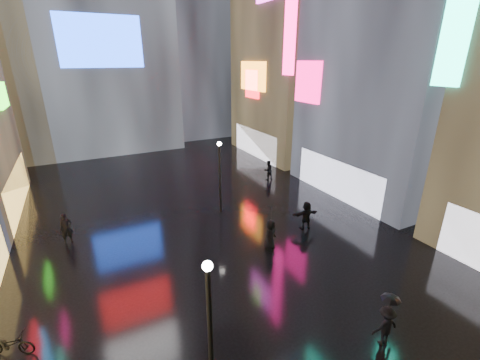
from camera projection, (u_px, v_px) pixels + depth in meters
ground at (191, 209)px, 23.49m from camera, size 140.00×140.00×0.00m
building_right_far at (298, 22)px, 33.67m from camera, size 10.28×12.00×28.00m
tower_flank_right at (185, 6)px, 42.98m from camera, size 12.00×12.00×34.00m
lamp_near at (210, 326)px, 9.45m from camera, size 0.30×0.30×5.20m
lamp_far at (220, 174)px, 22.04m from camera, size 0.30×0.30×5.20m
pedestrian_2 at (385, 326)px, 12.17m from camera, size 1.16×0.78×1.67m
pedestrian_4 at (270, 234)px, 18.39m from camera, size 1.06×0.94×1.82m
pedestrian_5 at (306, 215)px, 20.53m from camera, size 1.81×0.86×1.88m
pedestrian_6 at (66, 228)px, 18.97m from camera, size 0.77×0.59×1.87m
pedestrian_7 at (268, 170)px, 29.07m from camera, size 0.93×0.75×1.79m
umbrella_1 at (390, 302)px, 11.77m from camera, size 0.96×0.96×0.60m
umbrella_2 at (271, 213)px, 17.91m from camera, size 1.38×1.37×0.90m
bicycle at (9, 344)px, 11.82m from camera, size 1.90×1.34×0.95m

